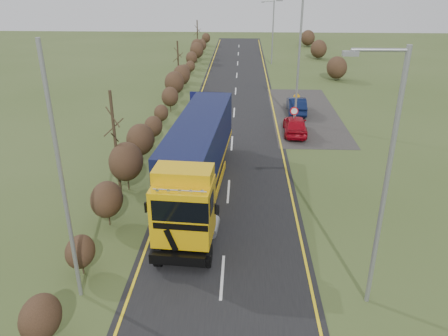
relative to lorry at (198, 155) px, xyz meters
name	(u,v)px	position (x,y,z in m)	size (l,w,h in m)	color
ground	(226,227)	(1.76, -3.72, -2.43)	(160.00, 160.00, 0.00)	#3A4B20
road	(231,153)	(1.76, 6.28, -2.42)	(8.00, 120.00, 0.02)	black
layby	(304,113)	(8.26, 16.28, -2.42)	(6.00, 18.00, 0.02)	#2B2926
lane_markings	(231,155)	(1.76, 5.97, -2.40)	(7.52, 116.00, 0.01)	yellow
hedgerow	(141,141)	(-4.24, 4.17, -0.81)	(2.24, 102.04, 6.05)	#302115
lorry	(198,155)	(0.00, 0.00, 0.00)	(3.51, 15.51, 4.28)	black
car_red_hatchback	(295,125)	(6.76, 10.60, -1.67)	(1.79, 4.44, 1.51)	#9F0715
car_blue_sedan	(296,105)	(7.49, 16.39, -1.69)	(1.57, 4.51, 1.49)	#091332
streetlight_near	(384,176)	(7.42, -8.93, 3.05)	(2.10, 0.20, 9.90)	gray
streetlight_mid	(297,56)	(6.92, 13.62, 3.24)	(2.16, 0.20, 10.22)	gray
streetlight_far	(272,30)	(6.46, 40.07, 2.23)	(1.81, 0.18, 8.49)	gray
left_pole	(62,183)	(-3.91, -9.06, 2.60)	(0.16, 0.16, 10.07)	gray
speed_sign	(294,116)	(6.57, 10.31, -0.80)	(0.64, 0.10, 2.33)	gray
warning_board	(296,100)	(7.56, 17.21, -1.40)	(0.66, 0.11, 1.72)	gray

